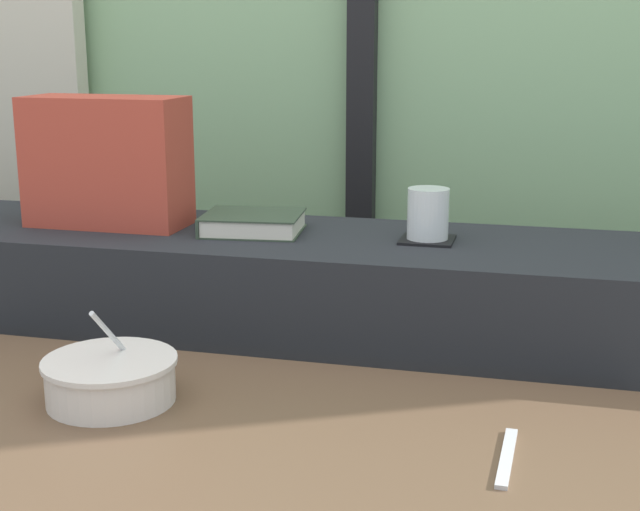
# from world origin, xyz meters

# --- Properties ---
(window_divider_post) EXTENTS (0.07, 0.05, 2.60)m
(window_divider_post) POSITION_xyz_m (0.02, 1.18, 1.30)
(window_divider_post) COLOR black
(window_divider_post) RESTS_ON ground
(dark_console_ledge) EXTENTS (2.80, 0.39, 0.85)m
(dark_console_ledge) POSITION_xyz_m (0.00, 0.55, 0.43)
(dark_console_ledge) COLOR #23262B
(dark_console_ledge) RESTS_ON ground
(breakfast_table) EXTENTS (1.22, 0.64, 0.69)m
(breakfast_table) POSITION_xyz_m (0.06, -0.03, 0.59)
(breakfast_table) COLOR brown
(breakfast_table) RESTS_ON ground
(coaster_square) EXTENTS (0.10, 0.10, 0.00)m
(coaster_square) POSITION_xyz_m (0.28, 0.56, 0.85)
(coaster_square) COLOR black
(coaster_square) RESTS_ON dark_console_ledge
(juice_glass) EXTENTS (0.08, 0.08, 0.10)m
(juice_glass) POSITION_xyz_m (0.28, 0.56, 0.90)
(juice_glass) COLOR white
(juice_glass) RESTS_ON coaster_square
(closed_book) EXTENTS (0.21, 0.18, 0.04)m
(closed_book) POSITION_xyz_m (-0.06, 0.55, 0.87)
(closed_book) COLOR #334233
(closed_book) RESTS_ON dark_console_ledge
(throw_pillow) EXTENTS (0.32, 0.14, 0.26)m
(throw_pillow) POSITION_xyz_m (-0.37, 0.55, 0.98)
(throw_pillow) COLOR #B74233
(throw_pillow) RESTS_ON dark_console_ledge
(soup_bowl) EXTENTS (0.20, 0.20, 0.15)m
(soup_bowl) POSITION_xyz_m (-0.13, 0.06, 0.73)
(soup_bowl) COLOR silver
(soup_bowl) RESTS_ON breakfast_table
(fork_utensil) EXTENTS (0.02, 0.17, 0.01)m
(fork_utensil) POSITION_xyz_m (0.46, 0.01, 0.69)
(fork_utensil) COLOR silver
(fork_utensil) RESTS_ON breakfast_table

